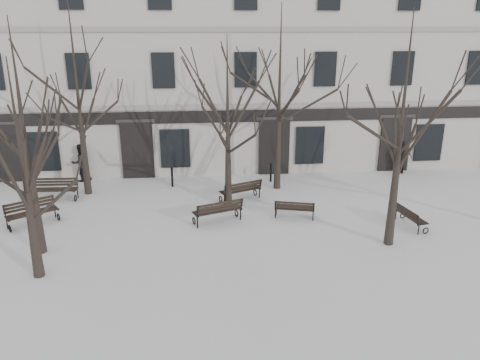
{
  "coord_description": "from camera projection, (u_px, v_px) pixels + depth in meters",
  "views": [
    {
      "loc": [
        -0.48,
        -15.4,
        7.5
      ],
      "look_at": [
        1.26,
        3.0,
        1.35
      ],
      "focal_mm": 35.0,
      "sensor_mm": 36.0,
      "label": 1
    }
  ],
  "objects": [
    {
      "name": "bench_0",
      "position": [
        32.0,
        212.0,
        18.34
      ],
      "size": [
        1.96,
        1.61,
        0.97
      ],
      "rotation": [
        0.0,
        0.0,
        0.58
      ],
      "color": "black",
      "rests_on": "ground"
    },
    {
      "name": "pedestrian_c",
      "position": [
        400.0,
        173.0,
        24.86
      ],
      "size": [
        1.1,
        0.7,
        1.74
      ],
      "primitive_type": "imported",
      "rotation": [
        0.0,
        0.0,
        2.85
      ],
      "color": "black",
      "rests_on": "ground"
    },
    {
      "name": "tree_1",
      "position": [
        22.0,
        113.0,
        14.7
      ],
      "size": [
        5.44,
        5.44,
        7.78
      ],
      "color": "black",
      "rests_on": "ground"
    },
    {
      "name": "bench_4",
      "position": [
        241.0,
        190.0,
        20.81
      ],
      "size": [
        1.97,
        1.36,
        0.95
      ],
      "rotation": [
        0.0,
        0.0,
        3.55
      ],
      "color": "black",
      "rests_on": "ground"
    },
    {
      "name": "bollard_b",
      "position": [
        271.0,
        172.0,
        23.34
      ],
      "size": [
        0.13,
        0.13,
        0.97
      ],
      "color": "black",
      "rests_on": "ground"
    },
    {
      "name": "bench_3",
      "position": [
        55.0,
        188.0,
        20.94
      ],
      "size": [
        1.96,
        0.78,
        0.97
      ],
      "rotation": [
        0.0,
        0.0,
        -0.04
      ],
      "color": "black",
      "rests_on": "ground"
    },
    {
      "name": "tree_4",
      "position": [
        76.0,
        75.0,
        20.15
      ],
      "size": [
        6.1,
        6.1,
        8.72
      ],
      "color": "black",
      "rests_on": "ground"
    },
    {
      "name": "tree_0",
      "position": [
        20.0,
        146.0,
        13.37
      ],
      "size": [
        4.69,
        4.69,
        6.71
      ],
      "color": "black",
      "rests_on": "ground"
    },
    {
      "name": "bench_2",
      "position": [
        294.0,
        208.0,
        18.91
      ],
      "size": [
        1.68,
        0.96,
        0.81
      ],
      "rotation": [
        0.0,
        0.0,
        2.88
      ],
      "color": "black",
      "rests_on": "ground"
    },
    {
      "name": "bench_1",
      "position": [
        218.0,
        210.0,
        18.46
      ],
      "size": [
        2.05,
        1.32,
        0.98
      ],
      "rotation": [
        0.0,
        0.0,
        3.49
      ],
      "color": "black",
      "rests_on": "ground"
    },
    {
      "name": "building",
      "position": [
        203.0,
        60.0,
        27.46
      ],
      "size": [
        40.4,
        10.2,
        11.4
      ],
      "color": "#B9B4AB",
      "rests_on": "ground"
    },
    {
      "name": "pedestrian_b",
      "position": [
        83.0,
        181.0,
        23.64
      ],
      "size": [
        1.17,
        1.1,
        1.91
      ],
      "primitive_type": "imported",
      "rotation": [
        0.0,
        0.0,
        3.7
      ],
      "color": "black",
      "rests_on": "ground"
    },
    {
      "name": "tree_6",
      "position": [
        280.0,
        77.0,
        20.93
      ],
      "size": [
        5.9,
        5.9,
        8.43
      ],
      "color": "black",
      "rests_on": "ground"
    },
    {
      "name": "ground",
      "position": [
        213.0,
        242.0,
        16.96
      ],
      "size": [
        100.0,
        100.0,
        0.0
      ],
      "primitive_type": "plane",
      "color": "white",
      "rests_on": "ground"
    },
    {
      "name": "tree_5",
      "position": [
        228.0,
        102.0,
        19.16
      ],
      "size": [
        5.02,
        5.02,
        7.18
      ],
      "color": "black",
      "rests_on": "ground"
    },
    {
      "name": "bollard_a",
      "position": [
        172.0,
        176.0,
        22.62
      ],
      "size": [
        0.13,
        0.13,
        1.0
      ],
      "color": "black",
      "rests_on": "ground"
    },
    {
      "name": "tree_2",
      "position": [
        404.0,
        105.0,
        15.26
      ],
      "size": [
        5.62,
        5.62,
        8.03
      ],
      "color": "black",
      "rests_on": "ground"
    },
    {
      "name": "bench_5",
      "position": [
        410.0,
        216.0,
        18.16
      ],
      "size": [
        0.83,
        1.66,
        0.8
      ],
      "rotation": [
        0.0,
        0.0,
        1.73
      ],
      "color": "black",
      "rests_on": "ground"
    }
  ]
}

